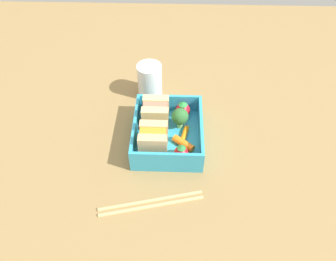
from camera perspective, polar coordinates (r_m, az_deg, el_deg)
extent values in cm
cube|color=olive|center=(67.89, 0.00, -2.13)|extent=(120.00, 120.00, 2.00)
cube|color=#2F9CC5|center=(66.69, 0.00, -1.23)|extent=(16.27, 13.63, 1.20)
cube|color=#2F9CC5|center=(65.30, -5.72, 0.39)|extent=(16.27, 0.60, 3.85)
cube|color=#2F9CC5|center=(65.01, 5.75, 0.12)|extent=(16.27, 0.60, 3.85)
cube|color=#2F9CC5|center=(59.73, -0.25, -5.21)|extent=(0.60, 12.43, 3.85)
cube|color=#2F9CC5|center=(70.44, 0.21, 4.89)|extent=(0.60, 12.43, 3.85)
cube|color=tan|center=(60.78, -2.68, -2.89)|extent=(1.79, 5.32, 5.38)
cube|color=orange|center=(61.95, -2.57, -1.63)|extent=(1.79, 4.90, 4.95)
cube|color=tan|center=(63.14, -2.47, -0.42)|extent=(1.79, 5.32, 5.38)
cube|color=#DCC07B|center=(65.67, -2.27, 1.93)|extent=(1.79, 5.32, 5.38)
cube|color=#D87259|center=(66.94, -2.18, 3.01)|extent=(1.79, 4.90, 4.95)
cube|color=#DCC07B|center=(68.24, -2.09, 4.05)|extent=(1.79, 5.32, 5.38)
sphere|color=red|center=(61.55, 2.31, -3.92)|extent=(2.76, 2.76, 2.76)
cone|color=#2C803D|center=(60.26, 2.35, -2.92)|extent=(1.66, 1.66, 0.60)
cylinder|color=orange|center=(63.95, 2.70, -2.26)|extent=(4.06, 4.52, 1.47)
cylinder|color=orange|center=(65.71, 2.90, -0.80)|extent=(4.16, 1.96, 1.05)
cylinder|color=#83CA6F|center=(67.37, 2.07, 1.20)|extent=(1.16, 1.16, 1.77)
sphere|color=#2E6831|center=(65.89, 2.12, 2.47)|extent=(3.44, 3.44, 3.44)
sphere|color=red|center=(69.30, 2.60, 3.57)|extent=(3.12, 3.12, 3.12)
cone|color=#2C8F3F|center=(68.04, 2.65, 4.70)|extent=(1.87, 1.87, 0.60)
cylinder|color=tan|center=(57.82, -2.86, -12.87)|extent=(4.89, 18.06, 0.70)
cylinder|color=tan|center=(58.39, -3.04, -11.95)|extent=(4.89, 18.06, 0.70)
cylinder|color=white|center=(75.02, -3.19, 8.69)|extent=(5.55, 5.55, 7.91)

